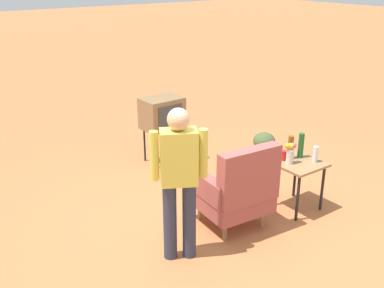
% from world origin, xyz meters
% --- Properties ---
extents(ground_plane, '(60.00, 60.00, 0.00)m').
position_xyz_m(ground_plane, '(0.00, 0.00, 0.00)').
color(ground_plane, '#B76B3D').
extents(armchair, '(0.83, 0.84, 1.06)m').
position_xyz_m(armchair, '(-0.17, 0.14, 0.50)').
color(armchair, '#937047').
rests_on(armchair, ground).
extents(side_table, '(0.56, 0.56, 0.63)m').
position_xyz_m(side_table, '(-1.08, 0.24, 0.54)').
color(side_table, black).
rests_on(side_table, ground).
extents(tv_on_stand, '(0.61, 0.47, 1.03)m').
position_xyz_m(tv_on_stand, '(-0.53, -2.01, 0.78)').
color(tv_on_stand, black).
rests_on(tv_on_stand, ground).
extents(person_standing, '(0.51, 0.36, 1.64)m').
position_xyz_m(person_standing, '(0.69, 0.24, 0.94)').
color(person_standing, '#2D3347').
rests_on(person_standing, ground).
extents(soda_can_red, '(0.07, 0.07, 0.12)m').
position_xyz_m(soda_can_red, '(-0.98, 0.08, 0.69)').
color(soda_can_red, red).
rests_on(soda_can_red, side_table).
extents(bottle_short_clear, '(0.06, 0.06, 0.20)m').
position_xyz_m(bottle_short_clear, '(-1.25, 0.34, 0.73)').
color(bottle_short_clear, silver).
rests_on(bottle_short_clear, side_table).
extents(bottle_wine_green, '(0.07, 0.07, 0.32)m').
position_xyz_m(bottle_wine_green, '(-1.22, 0.14, 0.79)').
color(bottle_wine_green, '#1E5623').
rests_on(bottle_wine_green, side_table).
extents(bottle_tall_amber, '(0.07, 0.07, 0.30)m').
position_xyz_m(bottle_tall_amber, '(-1.09, 0.09, 0.78)').
color(bottle_tall_amber, brown).
rests_on(bottle_tall_amber, side_table).
extents(flower_vase, '(0.15, 0.10, 0.27)m').
position_xyz_m(flower_vase, '(-0.97, 0.19, 0.78)').
color(flower_vase, silver).
rests_on(flower_vase, side_table).
extents(shrub_mid, '(0.37, 0.37, 0.29)m').
position_xyz_m(shrub_mid, '(-2.18, -1.45, 0.14)').
color(shrub_mid, '#475B33').
rests_on(shrub_mid, ground).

